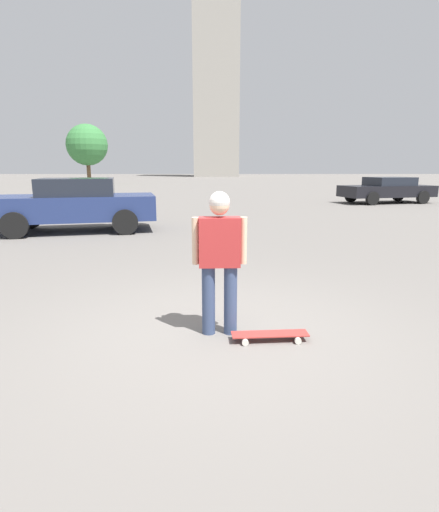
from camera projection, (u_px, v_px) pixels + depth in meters
The scene contains 7 objects.
ground_plane at pixel (220, 333), 4.54m from camera, with size 220.00×220.00×0.00m, color slate.
person at pixel (220, 253), 4.34m from camera, with size 0.22×0.60×1.60m.
skateboard at pixel (270, 335), 4.32m from camera, with size 0.29×0.84×0.08m.
car_parked_near at pixel (75, 204), 11.56m from camera, with size 2.83×4.87×1.54m.
car_parked_far at pixel (387, 189), 20.91m from camera, with size 2.97×5.10×1.34m.
building_block_distant at pixel (216, 82), 79.49m from camera, with size 11.90×8.80×36.82m.
tree_distant at pixel (87, 145), 44.41m from camera, with size 4.51×4.51×6.54m.
Camera 1 is at (4.24, -0.06, 1.84)m, focal length 28.00 mm.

